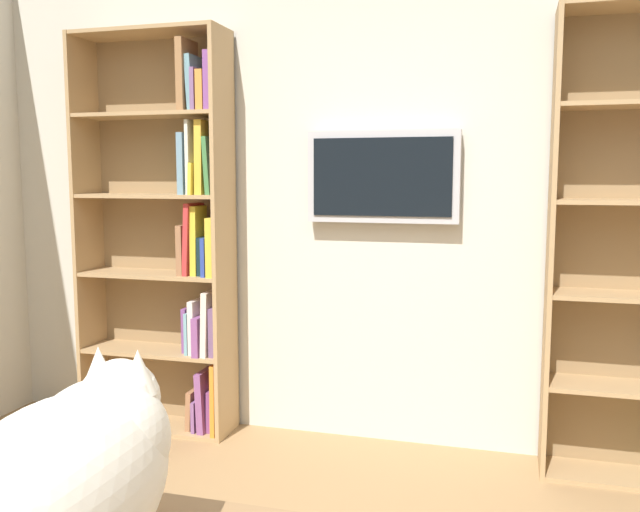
{
  "coord_description": "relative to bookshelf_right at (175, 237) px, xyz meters",
  "views": [
    {
      "loc": [
        -0.63,
        1.22,
        1.4
      ],
      "look_at": [
        0.03,
        -1.1,
        1.11
      ],
      "focal_mm": 37.92,
      "sensor_mm": 36.0,
      "label": 1
    }
  ],
  "objects": [
    {
      "name": "cat",
      "position": [
        -1.07,
        2.38,
        -0.16
      ],
      "size": [
        0.27,
        0.67,
        0.35
      ],
      "color": "silver",
      "rests_on": "desk"
    },
    {
      "name": "wall_back",
      "position": [
        -1.12,
        -0.17,
        0.28
      ],
      "size": [
        4.52,
        0.06,
        2.7
      ],
      "primitive_type": "cube",
      "color": "beige",
      "rests_on": "ground"
    },
    {
      "name": "wall_mounted_tv",
      "position": [
        -1.12,
        -0.08,
        0.32
      ],
      "size": [
        0.77,
        0.07,
        0.46
      ],
      "color": "#B7B7BC"
    },
    {
      "name": "bookshelf_right",
      "position": [
        0.0,
        0.0,
        0.0
      ],
      "size": [
        0.84,
        0.28,
        2.15
      ],
      "color": "tan",
      "rests_on": "ground"
    }
  ]
}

